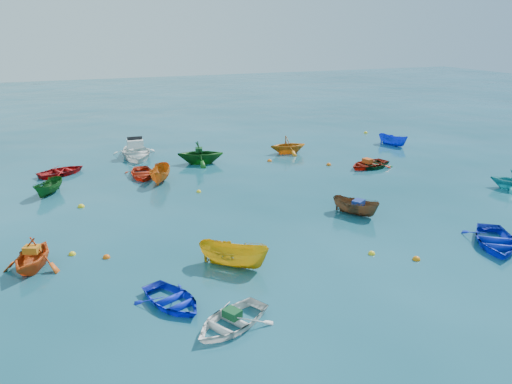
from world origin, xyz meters
name	(u,v)px	position (x,y,z in m)	size (l,w,h in m)	color
ground	(292,228)	(0.00, 0.00, 0.00)	(160.00, 160.00, 0.00)	#093A44
dinghy_blue_sw	(173,305)	(-7.27, -4.97, 0.00)	(2.12, 2.96, 0.61)	#1022CA
dinghy_white_near	(230,326)	(-5.72, -7.09, 0.00)	(2.20, 3.08, 0.64)	white
sampan_brown_mid	(355,214)	(4.09, 0.55, 0.00)	(1.02, 2.71, 1.05)	brown
dinghy_blue_se	(494,246)	(7.96, -5.40, 0.00)	(2.65, 3.70, 0.77)	#0E25BB
dinghy_orange_w	(34,269)	(-12.14, 0.02, 0.00)	(2.42, 2.81, 1.48)	#DA4E14
sampan_yellow_mid	(234,266)	(-4.15, -2.89, 0.00)	(1.20, 3.17, 1.23)	gold
dinghy_green_e	(375,167)	(10.60, 8.20, 0.00)	(1.93, 2.70, 0.56)	#114C27
dinghy_cyan_se	(512,189)	(15.67, 0.67, 0.00)	(2.28, 2.65, 1.39)	teal
dinghy_red_nw	(62,174)	(-10.68, 14.61, 0.00)	(2.31, 3.23, 0.67)	#B00E0F
sampan_orange_n	(161,182)	(-4.65, 10.39, 0.00)	(1.16, 3.08, 1.19)	#C35E12
dinghy_green_n	(201,163)	(-0.95, 13.87, 0.00)	(2.90, 3.37, 1.77)	#135216
dinghy_red_ne	(368,167)	(10.12, 8.36, 0.00)	(2.36, 3.30, 0.68)	#A21D0D
sampan_blue_far	(392,145)	(16.02, 13.54, 0.00)	(1.04, 2.76, 1.07)	#1030CF
dinghy_red_far	(142,177)	(-5.61, 12.04, 0.00)	(2.30, 3.21, 0.67)	red
dinghy_orange_far	(288,153)	(6.45, 14.34, 0.00)	(2.52, 2.92, 1.54)	#C26B12
sampan_green_far	(50,194)	(-11.49, 10.33, 0.00)	(0.99, 2.63, 1.02)	#114B16
motorboat_white	(136,157)	(-5.18, 17.44, 0.00)	(3.34, 4.67, 1.57)	white
tarp_green_a	(232,313)	(-5.63, -7.04, 0.46)	(0.58, 0.44, 0.28)	#124923
tarp_blue_a	(358,203)	(4.17, 0.43, 0.69)	(0.68, 0.51, 0.33)	navy
tarp_orange_a	(32,249)	(-12.12, 0.07, 0.89)	(0.62, 0.47, 0.30)	orange
tarp_green_b	(199,150)	(-1.05, 13.90, 1.05)	(0.67, 0.51, 0.32)	#10421B
tarp_orange_b	(368,161)	(10.02, 8.34, 0.50)	(0.67, 0.51, 0.32)	#C14613
buoy_ye_a	(372,254)	(2.07, -4.05, 0.00)	(0.32, 0.32, 0.32)	yellow
buoy_or_b	(416,260)	(3.58, -5.26, 0.00)	(0.35, 0.35, 0.35)	orange
buoy_ye_b	(72,255)	(-10.57, 0.88, 0.00)	(0.32, 0.32, 0.32)	yellow
buoy_or_c	(106,258)	(-9.16, -0.02, 0.00)	(0.33, 0.33, 0.33)	#DE560C
buoy_ye_c	(199,192)	(-2.88, 7.40, 0.00)	(0.30, 0.30, 0.30)	yellow
buoy_or_d	(269,161)	(4.08, 12.54, 0.00)	(0.35, 0.35, 0.35)	#F05E0D
buoy_ye_d	(81,207)	(-9.83, 7.25, 0.00)	(0.39, 0.39, 0.39)	yellow
buoy_or_e	(329,165)	(7.73, 9.91, 0.00)	(0.37, 0.37, 0.37)	#D95A0B
buoy_ye_e	(366,133)	(16.70, 18.69, 0.00)	(0.37, 0.37, 0.37)	yellow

